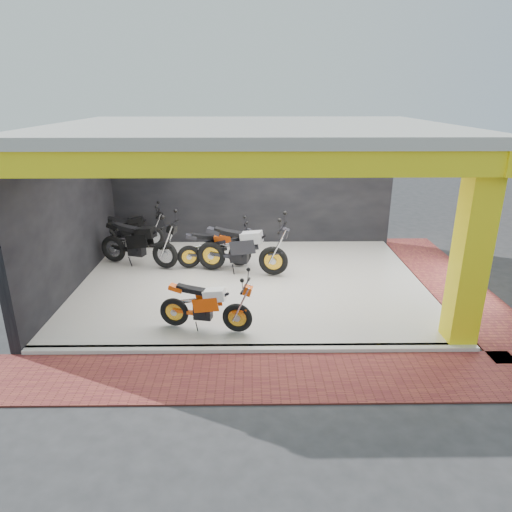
{
  "coord_description": "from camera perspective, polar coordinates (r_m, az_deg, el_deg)",
  "views": [
    {
      "loc": [
        -0.02,
        -8.04,
        4.31
      ],
      "look_at": [
        0.1,
        1.49,
        0.9
      ],
      "focal_mm": 32.0,
      "sensor_mm": 36.0,
      "label": 1
    }
  ],
  "objects": [
    {
      "name": "floor_kerb",
      "position": [
        8.21,
        -0.51,
        -11.57
      ],
      "size": [
        8.0,
        0.2,
        0.1
      ],
      "primitive_type": "cube",
      "color": "white",
      "rests_on": "ground"
    },
    {
      "name": "left_wall",
      "position": [
        11.13,
        -22.3,
        4.91
      ],
      "size": [
        0.2,
        6.2,
        3.5
      ],
      "primitive_type": "cube",
      "color": "black",
      "rests_on": "ground"
    },
    {
      "name": "moto_row_b",
      "position": [
        11.58,
        -11.4,
        1.72
      ],
      "size": [
        2.5,
        1.59,
        1.43
      ],
      "primitive_type": null,
      "rotation": [
        0.0,
        0.0,
        -0.33
      ],
      "color": "black",
      "rests_on": "showroom_floor"
    },
    {
      "name": "paver_right",
      "position": [
        11.93,
        23.18,
        -3.09
      ],
      "size": [
        1.4,
        7.0,
        0.03
      ],
      "primitive_type": "cube",
      "color": "brown",
      "rests_on": "ground"
    },
    {
      "name": "moto_row_d",
      "position": [
        13.33,
        -12.77,
        3.58
      ],
      "size": [
        2.1,
        0.92,
        1.25
      ],
      "primitive_type": null,
      "rotation": [
        0.0,
        0.0,
        0.08
      ],
      "color": "black",
      "rests_on": "showroom_floor"
    },
    {
      "name": "moto_row_a",
      "position": [
        10.91,
        2.19,
        1.13
      ],
      "size": [
        2.58,
        1.47,
        1.48
      ],
      "primitive_type": null,
      "rotation": [
        0.0,
        0.0,
        -0.25
      ],
      "color": "black",
      "rests_on": "showroom_floor"
    },
    {
      "name": "moto_hero",
      "position": [
        8.37,
        -2.38,
        -6.04
      ],
      "size": [
        2.0,
        1.07,
        1.16
      ],
      "primitive_type": null,
      "rotation": [
        0.0,
        0.0,
        -0.21
      ],
      "color": "#F04C0A",
      "rests_on": "showroom_floor"
    },
    {
      "name": "corner_column",
      "position": [
        8.59,
        25.32,
        0.41
      ],
      "size": [
        0.5,
        0.5,
        3.5
      ],
      "primitive_type": "cube",
      "color": "yellow",
      "rests_on": "ground"
    },
    {
      "name": "showroom_floor",
      "position": [
        10.9,
        -0.58,
        -3.31
      ],
      "size": [
        8.0,
        6.0,
        0.1
      ],
      "primitive_type": "cube",
      "color": "white",
      "rests_on": "ground"
    },
    {
      "name": "paver_front",
      "position": [
        7.57,
        -0.49,
        -14.86
      ],
      "size": [
        9.0,
        1.4,
        0.03
      ],
      "primitive_type": "cube",
      "color": "brown",
      "rests_on": "ground"
    },
    {
      "name": "header_beam_front",
      "position": [
        7.11,
        -0.59,
        11.52
      ],
      "size": [
        8.4,
        0.3,
        0.4
      ],
      "primitive_type": "cube",
      "color": "yellow",
      "rests_on": "corner_column"
    },
    {
      "name": "moto_row_c",
      "position": [
        11.57,
        -2.05,
        1.53
      ],
      "size": [
        2.05,
        0.95,
        1.21
      ],
      "primitive_type": null,
      "rotation": [
        0.0,
        0.0,
        0.11
      ],
      "color": "black",
      "rests_on": "showroom_floor"
    },
    {
      "name": "header_beam_right",
      "position": [
        10.86,
        21.57,
        13.02
      ],
      "size": [
        0.3,
        6.4,
        0.4
      ],
      "primitive_type": "cube",
      "color": "yellow",
      "rests_on": "corner_column"
    },
    {
      "name": "back_wall",
      "position": [
        13.38,
        -0.65,
        8.65
      ],
      "size": [
        8.2,
        0.2,
        3.5
      ],
      "primitive_type": "cube",
      "color": "black",
      "rests_on": "ground"
    },
    {
      "name": "ground",
      "position": [
        9.12,
        -0.54,
        -8.52
      ],
      "size": [
        80.0,
        80.0,
        0.0
      ],
      "primitive_type": "plane",
      "color": "#2D2D30",
      "rests_on": "ground"
    },
    {
      "name": "showroom_ceiling",
      "position": [
        10.06,
        -0.65,
        15.64
      ],
      "size": [
        8.4,
        6.4,
        0.2
      ],
      "primitive_type": "cube",
      "color": "beige",
      "rests_on": "corner_column"
    }
  ]
}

